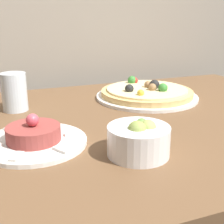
{
  "coord_description": "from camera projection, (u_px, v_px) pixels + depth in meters",
  "views": [
    {
      "loc": [
        -0.32,
        -0.31,
        1.02
      ],
      "look_at": [
        -0.04,
        0.4,
        0.78
      ],
      "focal_mm": 50.0,
      "sensor_mm": 36.0,
      "label": 1
    }
  ],
  "objects": [
    {
      "name": "pizza_plate",
      "position": [
        147.0,
        93.0,
        1.08
      ],
      "size": [
        0.35,
        0.35,
        0.06
      ],
      "color": "white",
      "rests_on": "dining_table"
    },
    {
      "name": "dining_table",
      "position": [
        120.0,
        148.0,
        0.9
      ],
      "size": [
        1.36,
        0.89,
        0.74
      ],
      "color": "brown",
      "rests_on": "ground_plane"
    },
    {
      "name": "tartare_plate",
      "position": [
        34.0,
        138.0,
        0.7
      ],
      "size": [
        0.24,
        0.24,
        0.07
      ],
      "color": "white",
      "rests_on": "dining_table"
    },
    {
      "name": "small_bowl",
      "position": [
        139.0,
        139.0,
        0.65
      ],
      "size": [
        0.13,
        0.13,
        0.08
      ],
      "color": "white",
      "rests_on": "dining_table"
    },
    {
      "name": "drinking_glass",
      "position": [
        14.0,
        92.0,
        0.93
      ],
      "size": [
        0.07,
        0.07,
        0.11
      ],
      "color": "silver",
      "rests_on": "dining_table"
    }
  ]
}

